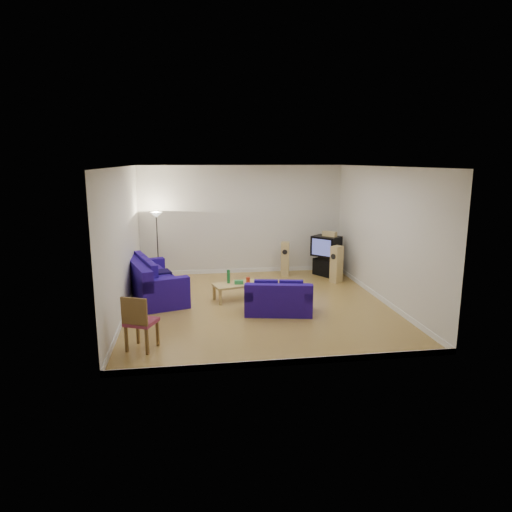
{
  "coord_description": "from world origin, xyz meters",
  "views": [
    {
      "loc": [
        -1.55,
        -10.12,
        3.34
      ],
      "look_at": [
        0.0,
        0.4,
        1.1
      ],
      "focal_mm": 32.0,
      "sensor_mm": 36.0,
      "label": 1
    }
  ],
  "objects": [
    {
      "name": "speaker_right",
      "position": [
        2.45,
        1.72,
        0.51
      ],
      "size": [
        0.38,
        0.37,
        1.03
      ],
      "rotation": [
        0.0,
        0.0,
        -0.96
      ],
      "color": "tan",
      "rests_on": "ground"
    },
    {
      "name": "room",
      "position": [
        0.0,
        0.0,
        1.54
      ],
      "size": [
        6.01,
        6.51,
        3.21
      ],
      "color": "brown",
      "rests_on": "ground"
    },
    {
      "name": "remote",
      "position": [
        -0.1,
        0.4,
        0.42
      ],
      "size": [
        0.18,
        0.08,
        0.02
      ],
      "primitive_type": "cube",
      "rotation": [
        0.0,
        0.0,
        0.13
      ],
      "color": "black",
      "rests_on": "coffee_table"
    },
    {
      "name": "tv_stand",
      "position": [
        2.44,
        2.49,
        0.24
      ],
      "size": [
        0.78,
        0.91,
        0.49
      ],
      "primitive_type": "cube",
      "rotation": [
        0.0,
        0.0,
        -1.04
      ],
      "color": "black",
      "rests_on": "ground"
    },
    {
      "name": "coffee_table",
      "position": [
        -0.45,
        0.51,
        0.35
      ],
      "size": [
        1.22,
        0.83,
        0.41
      ],
      "rotation": [
        0.0,
        0.0,
        0.26
      ],
      "color": "tan",
      "rests_on": "ground"
    },
    {
      "name": "speaker_left",
      "position": [
        1.2,
        2.7,
        0.5
      ],
      "size": [
        0.3,
        0.35,
        0.99
      ],
      "rotation": [
        0.0,
        0.0,
        -0.27
      ],
      "color": "tan",
      "rests_on": "ground"
    },
    {
      "name": "television",
      "position": [
        2.39,
        2.53,
        0.88
      ],
      "size": [
        0.92,
        0.93,
        0.58
      ],
      "rotation": [
        0.0,
        0.0,
        -0.82
      ],
      "color": "black",
      "rests_on": "av_receiver"
    },
    {
      "name": "av_receiver",
      "position": [
        2.43,
        2.47,
        0.54
      ],
      "size": [
        0.53,
        0.56,
        0.1
      ],
      "primitive_type": "cube",
      "rotation": [
        0.0,
        0.0,
        -1.01
      ],
      "color": "black",
      "rests_on": "tv_stand"
    },
    {
      "name": "red_canister",
      "position": [
        -0.17,
        0.58,
        0.47
      ],
      "size": [
        0.13,
        0.13,
        0.13
      ],
      "primitive_type": "cylinder",
      "rotation": [
        0.0,
        0.0,
        0.51
      ],
      "color": "red",
      "rests_on": "coffee_table"
    },
    {
      "name": "sofa_loveseat",
      "position": [
        0.35,
        -0.62,
        0.28
      ],
      "size": [
        1.6,
        1.09,
        0.74
      ],
      "rotation": [
        0.0,
        0.0,
        -0.19
      ],
      "color": "#11005C",
      "rests_on": "ground"
    },
    {
      "name": "sofa_three_seat",
      "position": [
        -2.52,
        0.99,
        0.36
      ],
      "size": [
        1.76,
        2.69,
        0.96
      ],
      "rotation": [
        0.0,
        0.0,
        -1.27
      ],
      "color": "#11005C",
      "rests_on": "ground"
    },
    {
      "name": "tissue_box",
      "position": [
        -0.41,
        0.48,
        0.45
      ],
      "size": [
        0.22,
        0.13,
        0.09
      ],
      "primitive_type": "cube",
      "rotation": [
        0.0,
        0.0,
        -0.07
      ],
      "color": "green",
      "rests_on": "coffee_table"
    },
    {
      "name": "floor_lamp",
      "position": [
        -2.45,
        2.7,
        1.6
      ],
      "size": [
        0.33,
        0.33,
        1.93
      ],
      "color": "black",
      "rests_on": "ground"
    },
    {
      "name": "dining_chair",
      "position": [
        -2.48,
        -2.26,
        0.57
      ],
      "size": [
        0.65,
        0.65,
        1.03
      ],
      "rotation": [
        0.0,
        0.0,
        -0.41
      ],
      "color": "brown",
      "rests_on": "ground"
    },
    {
      "name": "bottle",
      "position": [
        -0.65,
        0.59,
        0.57
      ],
      "size": [
        0.1,
        0.1,
        0.33
      ],
      "primitive_type": "cylinder",
      "rotation": [
        0.0,
        0.0,
        0.54
      ],
      "color": "#197233",
      "rests_on": "coffee_table"
    },
    {
      "name": "centre_speaker",
      "position": [
        2.47,
        2.48,
        1.24
      ],
      "size": [
        0.4,
        0.41,
        0.14
      ],
      "primitive_type": "cube",
      "rotation": [
        0.0,
        0.0,
        -0.8
      ],
      "color": "tan",
      "rests_on": "television"
    }
  ]
}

